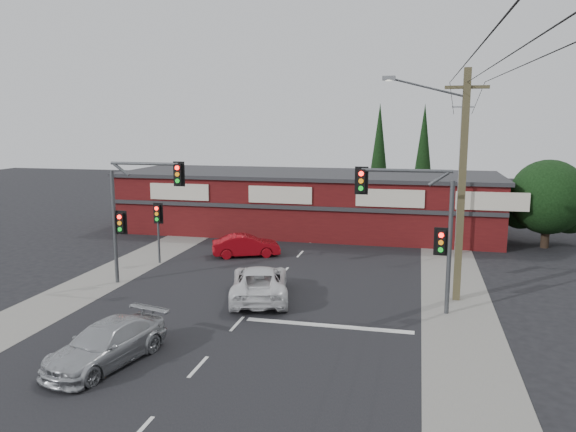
% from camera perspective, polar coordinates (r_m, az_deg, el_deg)
% --- Properties ---
extents(ground, '(120.00, 120.00, 0.00)m').
position_cam_1_polar(ground, '(24.22, -3.62, -9.20)').
color(ground, black).
rests_on(ground, ground).
extents(road_strip, '(14.00, 70.00, 0.01)m').
position_cam_1_polar(road_strip, '(28.83, -0.75, -6.08)').
color(road_strip, black).
rests_on(road_strip, ground).
extents(verge_left, '(3.00, 70.00, 0.02)m').
position_cam_1_polar(verge_left, '(31.88, -15.80, -4.90)').
color(verge_left, gray).
rests_on(verge_left, ground).
extents(verge_right, '(3.00, 70.00, 0.02)m').
position_cam_1_polar(verge_right, '(28.11, 16.46, -6.89)').
color(verge_right, gray).
rests_on(verge_right, ground).
extents(stop_line, '(6.50, 0.35, 0.01)m').
position_cam_1_polar(stop_line, '(22.10, 4.12, -11.05)').
color(stop_line, silver).
rests_on(stop_line, ground).
extents(white_suv, '(3.67, 5.70, 1.46)m').
position_cam_1_polar(white_suv, '(25.13, -2.90, -6.75)').
color(white_suv, silver).
rests_on(white_suv, ground).
extents(silver_suv, '(2.88, 4.91, 1.33)m').
position_cam_1_polar(silver_suv, '(19.57, -17.99, -12.28)').
color(silver_suv, '#ADB0B3').
rests_on(silver_suv, ground).
extents(red_sedan, '(4.13, 2.79, 1.29)m').
position_cam_1_polar(red_sedan, '(32.82, -4.28, -3.01)').
color(red_sedan, '#990911').
rests_on(red_sedan, ground).
extents(lane_dashes, '(0.12, 45.31, 0.01)m').
position_cam_1_polar(lane_dashes, '(27.76, -1.32, -6.68)').
color(lane_dashes, silver).
rests_on(lane_dashes, ground).
extents(shop_building, '(27.30, 8.40, 4.22)m').
position_cam_1_polar(shop_building, '(40.07, 1.97, 1.48)').
color(shop_building, '#490E10').
rests_on(shop_building, ground).
extents(tree_cluster, '(5.90, 5.10, 5.50)m').
position_cam_1_polar(tree_cluster, '(38.54, 25.03, 1.40)').
color(tree_cluster, '#2D2116').
rests_on(tree_cluster, ground).
extents(conifer_near, '(1.80, 1.80, 9.25)m').
position_cam_1_polar(conifer_near, '(46.11, 9.23, 6.61)').
color(conifer_near, '#2D2116').
rests_on(conifer_near, ground).
extents(conifer_far, '(1.80, 1.80, 9.25)m').
position_cam_1_polar(conifer_far, '(48.00, 13.60, 6.58)').
color(conifer_far, '#2D2116').
rests_on(conifer_far, ground).
extents(traffic_mast_left, '(3.77, 0.27, 5.97)m').
position_cam_1_polar(traffic_mast_left, '(27.56, -15.39, 1.19)').
color(traffic_mast_left, '#47494C').
rests_on(traffic_mast_left, ground).
extents(traffic_mast_right, '(3.96, 0.27, 5.97)m').
position_cam_1_polar(traffic_mast_right, '(23.27, 13.42, -0.20)').
color(traffic_mast_right, '#47494C').
rests_on(traffic_mast_right, ground).
extents(pedestal_signal, '(0.55, 0.27, 3.38)m').
position_cam_1_polar(pedestal_signal, '(31.66, -13.07, -0.45)').
color(pedestal_signal, '#47494C').
rests_on(pedestal_signal, ground).
extents(utility_pole, '(4.38, 0.59, 10.00)m').
position_cam_1_polar(utility_pole, '(25.10, 16.98, 3.69)').
color(utility_pole, brown).
rests_on(utility_pole, ground).
extents(steel_pole, '(1.20, 0.16, 9.00)m').
position_cam_1_polar(steel_pole, '(34.16, 17.03, 3.99)').
color(steel_pole, gray).
rests_on(steel_pole, ground).
extents(power_lines, '(2.01, 29.00, 1.22)m').
position_cam_1_polar(power_lines, '(19.59, 18.88, 12.72)').
color(power_lines, black).
rests_on(power_lines, ground).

